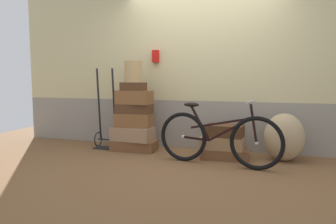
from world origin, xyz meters
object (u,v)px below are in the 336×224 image
suitcase_6 (225,153)px  suitcase_7 (222,142)px  suitcase_1 (133,134)px  suitcase_2 (134,120)px  luggage_trolley (106,127)px  suitcase_4 (134,97)px  suitcase_3 (134,109)px  suitcase_5 (133,87)px  bicycle (218,138)px  wicker_basket (133,72)px  burlap_sack (284,137)px  suitcase_0 (134,145)px  suitcase_8 (225,131)px

suitcase_6 → suitcase_7: 0.16m
suitcase_1 → suitcase_2: 0.22m
luggage_trolley → suitcase_4: bearing=-10.0°
suitcase_3 → suitcase_6: suitcase_3 is taller
suitcase_5 → bicycle: (1.39, -0.42, -0.66)m
wicker_basket → luggage_trolley: (-0.54, 0.09, -0.91)m
suitcase_7 → burlap_sack: size_ratio=0.91×
suitcase_0 → suitcase_8: (1.43, -0.03, 0.31)m
suitcase_3 → suitcase_7: size_ratio=0.93×
suitcase_7 → bicycle: bearing=-89.5°
burlap_sack → suitcase_7: bearing=-172.9°
suitcase_8 → suitcase_5: bearing=-176.5°
suitcase_1 → bicycle: size_ratio=0.39×
suitcase_4 → burlap_sack: suitcase_4 is taller
suitcase_0 → suitcase_3: suitcase_3 is taller
suitcase_3 → suitcase_6: bearing=-1.6°
suitcase_1 → suitcase_7: 1.41m
suitcase_0 → suitcase_8: size_ratio=1.36×
burlap_sack → wicker_basket: bearing=-178.1°
suitcase_7 → luggage_trolley: size_ratio=0.46×
suitcase_4 → suitcase_8: 1.49m
suitcase_6 → wicker_basket: wicker_basket is taller
suitcase_3 → suitcase_0: bearing=141.0°
suitcase_1 → suitcase_3: (0.02, 0.02, 0.40)m
suitcase_5 → bicycle: 1.59m
suitcase_5 → wicker_basket: 0.23m
suitcase_6 → luggage_trolley: (-1.98, 0.11, 0.27)m
suitcase_8 → luggage_trolley: 1.97m
suitcase_1 → bicycle: bearing=-12.4°
suitcase_7 → bicycle: 0.43m
suitcase_8 → wicker_basket: size_ratio=1.58×
suitcase_4 → suitcase_6: 1.62m
suitcase_4 → burlap_sack: (2.22, 0.08, -0.52)m
suitcase_1 → suitcase_7: bearing=3.8°
suitcase_5 → luggage_trolley: size_ratio=0.29×
suitcase_1 → bicycle: (1.41, -0.42, 0.09)m
suitcase_2 → suitcase_6: bearing=-4.1°
suitcase_1 → burlap_sack: bearing=6.7°
suitcase_1 → wicker_basket: 0.97m
suitcase_3 → wicker_basket: wicker_basket is taller
suitcase_5 → luggage_trolley: bearing=174.4°
suitcase_3 → burlap_sack: (2.23, 0.08, -0.34)m
suitcase_0 → luggage_trolley: luggage_trolley is taller
suitcase_3 → suitcase_5: 0.35m
suitcase_2 → burlap_sack: bearing=-1.4°
suitcase_4 → wicker_basket: 0.40m
suitcase_4 → burlap_sack: size_ratio=0.82×
suitcase_2 → bicycle: (1.40, -0.45, -0.13)m
suitcase_2 → burlap_sack: (2.24, 0.06, -0.16)m
burlap_sack → suitcase_0: bearing=-178.3°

